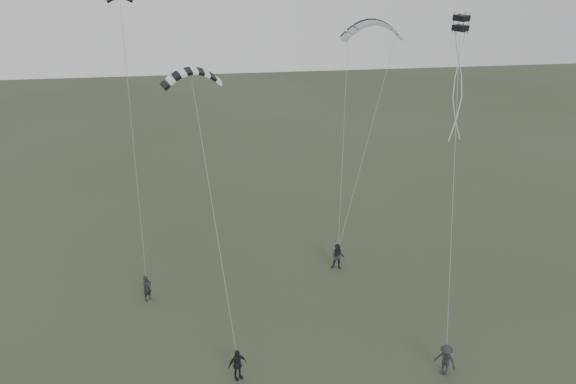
{
  "coord_description": "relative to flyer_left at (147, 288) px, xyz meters",
  "views": [
    {
      "loc": [
        -2.4,
        -21.54,
        18.82
      ],
      "look_at": [
        1.49,
        5.77,
        6.75
      ],
      "focal_mm": 35.0,
      "sensor_mm": 36.0,
      "label": 1
    }
  ],
  "objects": [
    {
      "name": "flyer_center",
      "position": [
        4.76,
        -7.22,
        0.02
      ],
      "size": [
        1.02,
        0.75,
        1.61
      ],
      "primitive_type": "imported",
      "rotation": [
        0.0,
        0.0,
        0.43
      ],
      "color": "black",
      "rests_on": "ground"
    },
    {
      "name": "flyer_far",
      "position": [
        14.58,
        -8.33,
        0.05
      ],
      "size": [
        1.17,
        1.22,
        1.66
      ],
      "primitive_type": "imported",
      "rotation": [
        0.0,
        0.0,
        -0.86
      ],
      "color": "#26262A",
      "rests_on": "ground"
    },
    {
      "name": "kite_pale_large",
      "position": [
        14.63,
        7.2,
        13.68
      ],
      "size": [
        3.97,
        1.23,
        1.73
      ],
      "primitive_type": null,
      "rotation": [
        0.14,
        0.0,
        0.03
      ],
      "color": "#999B9D",
      "rests_on": "flyer_right"
    },
    {
      "name": "flyer_left",
      "position": [
        0.0,
        0.0,
        0.0
      ],
      "size": [
        0.67,
        0.67,
        1.57
      ],
      "primitive_type": "imported",
      "rotation": [
        0.0,
        0.0,
        0.81
      ],
      "color": "black",
      "rests_on": "ground"
    },
    {
      "name": "kite_striped",
      "position": [
        3.39,
        -1.14,
        12.63
      ],
      "size": [
        3.02,
        1.59,
        1.26
      ],
      "primitive_type": null,
      "rotation": [
        0.19,
        0.0,
        0.24
      ],
      "color": "black",
      "rests_on": "flyer_center"
    },
    {
      "name": "kite_box",
      "position": [
        15.71,
        -3.2,
        14.87
      ],
      "size": [
        0.83,
        0.84,
        0.72
      ],
      "primitive_type": null,
      "rotation": [
        0.05,
        0.0,
        0.64
      ],
      "color": "black",
      "rests_on": "flyer_far"
    },
    {
      "name": "ground",
      "position": [
        6.58,
        -6.72,
        -0.78
      ],
      "size": [
        140.0,
        140.0,
        0.0
      ],
      "primitive_type": "plane",
      "color": "#343E28",
      "rests_on": "ground"
    },
    {
      "name": "flyer_right",
      "position": [
        11.65,
        1.82,
        0.08
      ],
      "size": [
        1.01,
        0.9,
        1.73
      ],
      "primitive_type": "imported",
      "rotation": [
        0.0,
        0.0,
        -0.34
      ],
      "color": "#28282E",
      "rests_on": "ground"
    }
  ]
}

